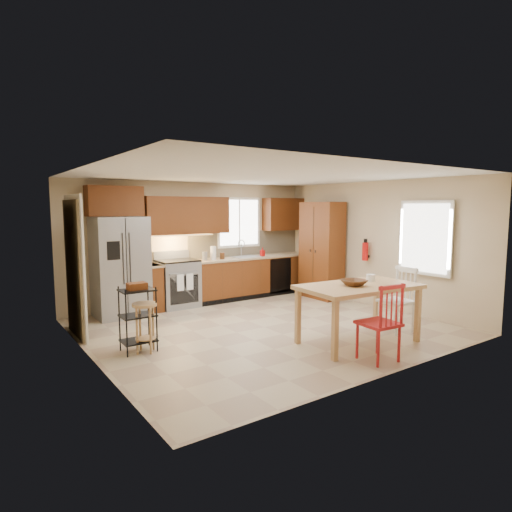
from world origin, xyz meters
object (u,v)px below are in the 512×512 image
at_px(range_stove, 178,284).
at_px(fire_extinguisher, 365,252).
at_px(refrigerator, 120,267).
at_px(table_bowl, 354,286).
at_px(dining_table, 358,314).
at_px(chair_white, 396,300).
at_px(soap_bottle, 262,252).
at_px(chair_red, 379,322).
at_px(bar_stool, 145,328).
at_px(table_jar, 371,279).
at_px(pantry, 322,250).
at_px(utility_cart, 138,319).

relative_size(range_stove, fire_extinguisher, 2.56).
xyz_separation_m(refrigerator, table_bowl, (2.24, -3.57, -0.05)).
xyz_separation_m(dining_table, chair_white, (0.95, 0.05, 0.09)).
height_order(soap_bottle, chair_red, soap_bottle).
bearing_deg(bar_stool, refrigerator, 98.87).
height_order(fire_extinguisher, chair_white, fire_extinguisher).
bearing_deg(table_bowl, refrigerator, 122.15).
xyz_separation_m(fire_extinguisher, bar_stool, (-4.69, -0.20, -0.76)).
xyz_separation_m(fire_extinguisher, table_jar, (-1.59, -1.49, -0.21)).
bearing_deg(fire_extinguisher, chair_red, -136.00).
bearing_deg(pantry, table_bowl, -125.46).
height_order(pantry, utility_cart, pantry).
relative_size(range_stove, chair_red, 0.90).
xyz_separation_m(pantry, table_jar, (-1.39, -2.54, -0.16)).
bearing_deg(soap_bottle, chair_white, -87.97).
xyz_separation_m(refrigerator, range_stove, (1.15, 0.06, -0.45)).
distance_m(range_stove, table_bowl, 3.81).
relative_size(fire_extinguisher, table_jar, 2.17).
bearing_deg(chair_white, refrigerator, 48.04).
height_order(pantry, table_jar, pantry).
distance_m(range_stove, fire_extinguisher, 3.83).
height_order(chair_red, bar_stool, chair_red).
relative_size(dining_table, utility_cart, 1.91).
height_order(range_stove, table_jar, table_jar).
height_order(range_stove, dining_table, range_stove).
height_order(pantry, table_bowl, pantry).
height_order(dining_table, bar_stool, dining_table).
xyz_separation_m(dining_table, chair_red, (-0.35, -0.65, 0.09)).
height_order(refrigerator, utility_cart, refrigerator).
xyz_separation_m(fire_extinguisher, utility_cart, (-4.76, -0.11, -0.64)).
distance_m(range_stove, pantry, 3.19).
height_order(chair_white, table_bowl, chair_white).
bearing_deg(pantry, chair_white, -107.65).
bearing_deg(utility_cart, fire_extinguisher, 2.19).
bearing_deg(bar_stool, dining_table, -8.87).
bearing_deg(chair_white, dining_table, 97.88).
bearing_deg(fire_extinguisher, bar_stool, -177.53).
xyz_separation_m(soap_bottle, chair_red, (-1.18, -4.20, -0.48)).
distance_m(table_jar, bar_stool, 3.40).
xyz_separation_m(dining_table, utility_cart, (-2.78, 1.48, 0.03)).
bearing_deg(range_stove, dining_table, -71.66).
relative_size(chair_red, bar_stool, 1.49).
relative_size(soap_bottle, chair_white, 0.19).
height_order(refrigerator, table_jar, refrigerator).
xyz_separation_m(dining_table, bar_stool, (-2.72, 1.39, -0.08)).
xyz_separation_m(soap_bottle, pantry, (0.95, -0.90, 0.05)).
relative_size(chair_red, table_bowl, 2.90).
xyz_separation_m(table_bowl, bar_stool, (-2.61, 1.39, -0.52)).
distance_m(fire_extinguisher, utility_cart, 4.80).
distance_m(dining_table, table_bowl, 0.45).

